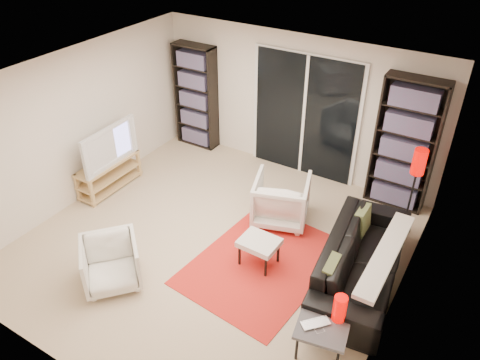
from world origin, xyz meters
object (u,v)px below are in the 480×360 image
tv_stand (109,174)px  sofa (362,260)px  bookshelf_right (405,145)px  side_table (323,327)px  bookshelf_left (196,97)px  armchair_back (281,200)px  ottoman (259,244)px  floor_lamp (417,171)px  armchair_front (111,263)px

tv_stand → sofa: 4.30m
bookshelf_right → side_table: (0.11, -3.20, -0.69)m
tv_stand → bookshelf_left: bearing=80.8°
tv_stand → armchair_back: (2.84, 0.71, 0.11)m
bookshelf_right → ottoman: bearing=-116.0°
bookshelf_left → floor_lamp: 4.23m
bookshelf_right → armchair_front: bearing=-125.3°
armchair_front → floor_lamp: 4.26m
floor_lamp → armchair_back: bearing=-156.7°
sofa → armchair_back: size_ratio=2.80×
armchair_front → ottoman: bearing=-6.5°
floor_lamp → sofa: bearing=-99.7°
bookshelf_left → bookshelf_right: (3.85, -0.00, 0.07)m
armchair_back → side_table: bearing=110.0°
sofa → armchair_back: armchair_back is taller
tv_stand → armchair_front: (1.60, -1.59, 0.06)m
tv_stand → sofa: size_ratio=0.51×
sofa → side_table: (-0.00, -1.27, 0.03)m
tv_stand → floor_lamp: size_ratio=0.85×
floor_lamp → bookshelf_left: bearing=171.5°
tv_stand → ottoman: (3.03, -0.31, 0.08)m
ottoman → tv_stand: bearing=174.2°
bookshelf_left → tv_stand: 2.20m
armchair_back → side_table: size_ratio=1.27×
ottoman → floor_lamp: size_ratio=0.38×
bookshelf_right → armchair_front: size_ratio=2.96×
sofa → armchair_back: (-1.46, 0.59, 0.04)m
armchair_back → ottoman: (0.19, -1.01, -0.03)m
bookshelf_left → tv_stand: bearing=-99.2°
tv_stand → armchair_front: armchair_front is taller
bookshelf_right → armchair_back: bearing=-135.1°
armchair_back → armchair_front: armchair_back is taller
bookshelf_right → tv_stand: (-4.18, -2.05, -0.79)m
ottoman → armchair_front: bearing=-138.1°
armchair_front → floor_lamp: floor_lamp is taller
armchair_back → ottoman: armchair_back is taller
sofa → ottoman: 1.33m
bookshelf_right → floor_lamp: size_ratio=1.54×
armchair_back → armchair_front: size_ratio=1.15×
bookshelf_right → armchair_front: 4.52m
side_table → bookshelf_right: bearing=91.9°
armchair_back → floor_lamp: (1.68, 0.72, 0.67)m
sofa → armchair_front: (-2.69, -1.70, -0.01)m
ottoman → side_table: 1.52m
tv_stand → armchair_front: bearing=-44.7°
sofa → armchair_front: sofa is taller
tv_stand → bookshelf_right: bearing=26.1°
bookshelf_left → side_table: 5.13m
sofa → ottoman: (-1.26, -0.42, 0.01)m
armchair_front → sofa: bearing=-16.1°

